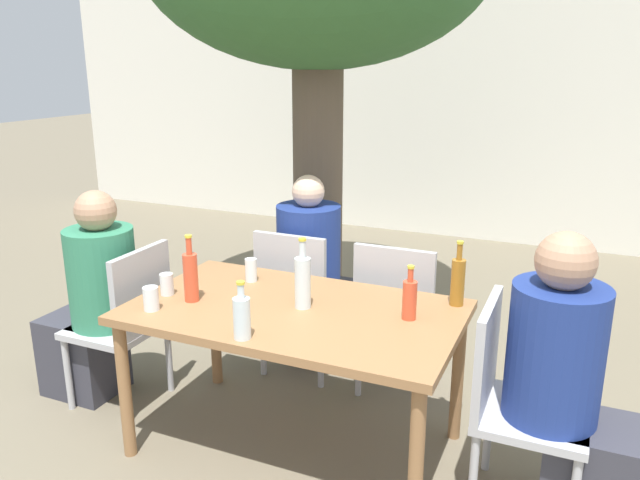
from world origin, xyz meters
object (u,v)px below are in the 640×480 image
Objects in this scene: patio_chair_0 at (128,318)px; soda_bottle_3 at (410,298)px; patio_chair_3 at (398,310)px; drinking_glass_0 at (167,284)px; drinking_glass_1 at (151,299)px; patio_chair_1 at (512,395)px; water_bottle_4 at (242,316)px; person_seated_1 at (572,397)px; patio_chair_2 at (298,294)px; dining_table_front at (294,323)px; person_seated_0 at (94,306)px; amber_bottle_1 at (458,280)px; water_bottle_2 at (303,281)px; person_seated_2 at (314,277)px; soda_bottle_0 at (191,276)px; drinking_glass_2 at (251,270)px.

soda_bottle_3 is at bearing 93.61° from patio_chair_0.
patio_chair_3 is 1.26m from drinking_glass_0.
drinking_glass_1 is (0.40, -0.28, 0.28)m from patio_chair_0.
drinking_glass_0 is (-1.64, -0.09, 0.27)m from patio_chair_1.
water_bottle_4 reaches higher than patio_chair_3.
patio_chair_3 is 1.35m from drinking_glass_1.
soda_bottle_3 is (-0.70, 0.10, 0.27)m from person_seated_1.
patio_chair_2 is at bearing 103.37° from water_bottle_4.
person_seated_0 is (-1.23, -0.00, -0.12)m from dining_table_front.
drinking_glass_1 is (-1.59, -0.28, 0.28)m from patio_chair_1.
patio_chair_3 is at bearing 45.49° from patio_chair_1.
person_seated_1 is at bearing 156.07° from patio_chair_2.
patio_chair_3 reaches higher than drinking_glass_0.
patio_chair_1 is 2.89× the size of amber_bottle_1.
drinking_glass_1 is at bearing 170.12° from water_bottle_4.
person_seated_0 reaches higher than patio_chair_0.
patio_chair_3 is at bearing 53.54° from person_seated_1.
person_seated_0 is 3.56× the size of water_bottle_2.
drinking_glass_1 is at bearing 66.07° from person_seated_0.
patio_chair_0 is 1.00× the size of patio_chair_3.
amber_bottle_1 is 1.25× the size of water_bottle_4.
water_bottle_4 is at bearing 72.25° from person_seated_0.
drinking_glass_1 is at bearing 76.42° from person_seated_2.
soda_bottle_3 is (0.83, -0.58, 0.32)m from patio_chair_2.
person_seated_0 reaches higher than soda_bottle_3.
drinking_glass_0 is (-1.87, -0.09, 0.23)m from person_seated_1.
patio_chair_3 is at bearing -180.00° from patio_chair_2.
patio_chair_1 is 3.63× the size of soda_bottle_3.
water_bottle_4 is at bearing -9.88° from drinking_glass_1.
patio_chair_0 is 1.09m from water_bottle_2.
person_seated_2 reaches higher than drinking_glass_0.
patio_chair_1 is 2.77× the size of soda_bottle_0.
patio_chair_3 is at bearing 113.87° from person_seated_0.
patio_chair_0 is at bearing 27.54° from patio_chair_3.
water_bottle_2 is 1.35× the size of soda_bottle_3.
soda_bottle_0 is (-1.71, -0.11, 0.30)m from person_seated_1.
dining_table_front is 1.69× the size of patio_chair_3.
person_seated_2 is (-0.31, 0.91, -0.11)m from dining_table_front.
soda_bottle_3 is at bearing 78.58° from patio_chair_1.
dining_table_front is 0.97m from person_seated_2.
water_bottle_2 is 1.34× the size of water_bottle_4.
water_bottle_2 is 3.03× the size of drinking_glass_1.
soda_bottle_0 is 1.03m from soda_bottle_3.
soda_bottle_0 is (-0.80, -0.79, 0.35)m from patio_chair_3.
water_bottle_4 is at bearing 109.67° from patio_chair_1.
amber_bottle_1 reaches higher than patio_chair_1.
patio_chair_1 is at bearing 0.00° from dining_table_front.
person_seated_1 reaches higher than patio_chair_1.
drinking_glass_2 is (-0.89, 0.15, -0.04)m from soda_bottle_3.
water_bottle_2 is 3.14× the size of drinking_glass_0.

